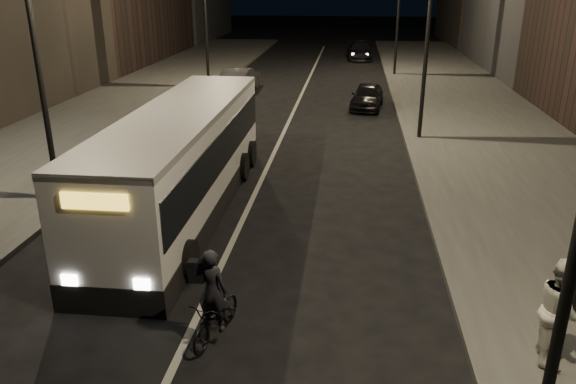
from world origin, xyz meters
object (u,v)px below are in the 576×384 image
(cyclist_on_bicycle, at_px, (215,309))
(pedestrian_woman, at_px, (561,310))
(car_mid, at_px, (240,80))
(car_near, at_px, (367,96))
(streetlight_left_near, at_px, (39,12))
(streetlight_right_mid, at_px, (423,1))
(city_bus, at_px, (183,157))
(car_far, at_px, (360,51))

(cyclist_on_bicycle, height_order, pedestrian_woman, pedestrian_woman)
(car_mid, bearing_deg, car_near, 157.15)
(car_mid, bearing_deg, streetlight_left_near, 87.67)
(streetlight_right_mid, relative_size, pedestrian_woman, 4.34)
(streetlight_left_near, bearing_deg, city_bus, -2.09)
(city_bus, distance_m, cyclist_on_bicycle, 6.36)
(streetlight_right_mid, bearing_deg, car_near, 106.55)
(streetlight_left_near, height_order, pedestrian_woman, streetlight_left_near)
(streetlight_right_mid, height_order, car_mid, streetlight_right_mid)
(city_bus, relative_size, car_far, 2.36)
(streetlight_left_near, relative_size, car_near, 2.23)
(cyclist_on_bicycle, xyz_separation_m, pedestrian_woman, (5.83, -0.10, 0.47))
(cyclist_on_bicycle, height_order, car_mid, cyclist_on_bicycle)
(streetlight_left_near, xyz_separation_m, city_bus, (3.61, -0.13, -3.78))
(city_bus, height_order, cyclist_on_bicycle, city_bus)
(cyclist_on_bicycle, xyz_separation_m, car_near, (3.06, 19.83, -0.01))
(cyclist_on_bicycle, distance_m, car_near, 20.06)
(pedestrian_woman, xyz_separation_m, car_near, (-2.77, 19.93, -0.47))
(pedestrian_woman, height_order, car_mid, pedestrian_woman)
(car_near, bearing_deg, car_mid, 160.75)
(cyclist_on_bicycle, xyz_separation_m, car_mid, (-4.14, 23.37, 0.08))
(pedestrian_woman, distance_m, car_mid, 25.51)
(car_near, bearing_deg, city_bus, -103.91)
(car_near, relative_size, car_far, 0.79)
(city_bus, xyz_separation_m, car_mid, (-1.88, 17.50, -0.88))
(cyclist_on_bicycle, bearing_deg, pedestrian_woman, 13.64)
(car_near, bearing_deg, pedestrian_woman, -75.11)
(streetlight_left_near, distance_m, pedestrian_woman, 13.87)
(streetlight_right_mid, relative_size, car_near, 2.23)
(streetlight_right_mid, distance_m, car_far, 24.66)
(streetlight_right_mid, bearing_deg, cyclist_on_bicycle, -108.89)
(pedestrian_woman, bearing_deg, city_bus, 66.70)
(streetlight_left_near, xyz_separation_m, car_far, (8.66, 32.12, -4.69))
(city_bus, xyz_separation_m, pedestrian_woman, (8.10, -5.97, -0.49))
(car_mid, distance_m, car_far, 16.30)
(car_far, bearing_deg, streetlight_right_mid, -88.44)
(streetlight_right_mid, distance_m, car_near, 7.71)
(car_near, relative_size, car_mid, 0.85)
(streetlight_right_mid, distance_m, city_bus, 11.41)
(streetlight_left_near, bearing_deg, car_near, 57.14)
(cyclist_on_bicycle, relative_size, car_near, 0.52)
(streetlight_right_mid, height_order, cyclist_on_bicycle, streetlight_right_mid)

